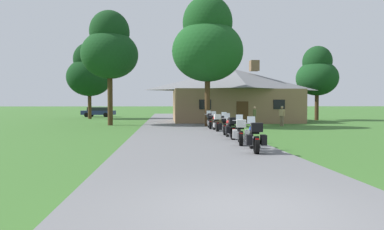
# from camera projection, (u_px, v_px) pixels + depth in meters

# --- Properties ---
(ground_plane) EXTENTS (500.00, 500.00, 0.00)m
(ground_plane) POSITION_uv_depth(u_px,v_px,m) (182.00, 128.00, 25.63)
(ground_plane) COLOR #386628
(asphalt_driveway) EXTENTS (6.40, 80.00, 0.06)m
(asphalt_driveway) POSITION_uv_depth(u_px,v_px,m) (184.00, 130.00, 23.63)
(asphalt_driveway) COLOR slate
(asphalt_driveway) RESTS_ON ground
(motorcycle_blue_nearest_to_camera) EXTENTS (0.88, 2.08, 1.30)m
(motorcycle_blue_nearest_to_camera) POSITION_uv_depth(u_px,v_px,m) (255.00, 137.00, 12.63)
(motorcycle_blue_nearest_to_camera) COLOR black
(motorcycle_blue_nearest_to_camera) RESTS_ON asphalt_driveway
(motorcycle_blue_second_in_row) EXTENTS (0.95, 2.07, 1.30)m
(motorcycle_blue_second_in_row) POSITION_uv_depth(u_px,v_px,m) (240.00, 132.00, 14.99)
(motorcycle_blue_second_in_row) COLOR black
(motorcycle_blue_second_in_row) RESTS_ON asphalt_driveway
(motorcycle_red_third_in_row) EXTENTS (0.72, 2.08, 1.30)m
(motorcycle_red_third_in_row) POSITION_uv_depth(u_px,v_px,m) (231.00, 128.00, 17.48)
(motorcycle_red_third_in_row) COLOR black
(motorcycle_red_third_in_row) RESTS_ON asphalt_driveway
(motorcycle_green_fourth_in_row) EXTENTS (0.90, 2.08, 1.30)m
(motorcycle_green_fourth_in_row) POSITION_uv_depth(u_px,v_px,m) (225.00, 125.00, 19.92)
(motorcycle_green_fourth_in_row) COLOR black
(motorcycle_green_fourth_in_row) RESTS_ON asphalt_driveway
(motorcycle_red_fifth_in_row) EXTENTS (0.66, 2.08, 1.30)m
(motorcycle_red_fifth_in_row) POSITION_uv_depth(u_px,v_px,m) (216.00, 122.00, 22.63)
(motorcycle_red_fifth_in_row) COLOR black
(motorcycle_red_fifth_in_row) RESTS_ON asphalt_driveway
(motorcycle_green_sixth_in_row) EXTENTS (0.66, 2.08, 1.30)m
(motorcycle_green_sixth_in_row) POSITION_uv_depth(u_px,v_px,m) (210.00, 121.00, 24.81)
(motorcycle_green_sixth_in_row) COLOR black
(motorcycle_green_sixth_in_row) RESTS_ON asphalt_driveway
(motorcycle_yellow_farthest_in_row) EXTENTS (0.66, 2.08, 1.30)m
(motorcycle_yellow_farthest_in_row) POSITION_uv_depth(u_px,v_px,m) (209.00, 119.00, 27.17)
(motorcycle_yellow_farthest_in_row) COLOR black
(motorcycle_yellow_farthest_in_row) RESTS_ON asphalt_driveway
(stone_lodge) EXTENTS (13.22, 8.97, 6.45)m
(stone_lodge) POSITION_uv_depth(u_px,v_px,m) (233.00, 95.00, 35.51)
(stone_lodge) COLOR #896B4C
(stone_lodge) RESTS_ON ground
(bystander_tan_shirt_near_lodge) EXTENTS (0.41, 0.42, 1.69)m
(bystander_tan_shirt_near_lodge) POSITION_uv_depth(u_px,v_px,m) (282.00, 115.00, 28.39)
(bystander_tan_shirt_near_lodge) COLOR #75664C
(bystander_tan_shirt_near_lodge) RESTS_ON ground
(bystander_olive_shirt_beside_signpost) EXTENTS (0.34, 0.51, 1.67)m
(bystander_olive_shirt_beside_signpost) POSITION_uv_depth(u_px,v_px,m) (255.00, 115.00, 27.53)
(bystander_olive_shirt_beside_signpost) COLOR #75664C
(bystander_olive_shirt_beside_signpost) RESTS_ON ground
(tree_right_of_lodge) EXTENTS (4.71, 4.71, 8.49)m
(tree_right_of_lodge) POSITION_uv_depth(u_px,v_px,m) (317.00, 73.00, 38.60)
(tree_right_of_lodge) COLOR #422D19
(tree_right_of_lodge) RESTS_ON ground
(tree_left_near) EXTENTS (4.91, 4.91, 9.96)m
(tree_left_near) POSITION_uv_depth(u_px,v_px,m) (110.00, 48.00, 29.28)
(tree_left_near) COLOR #422D19
(tree_left_near) RESTS_ON ground
(tree_by_lodge_front) EXTENTS (5.73, 5.73, 10.55)m
(tree_by_lodge_front) POSITION_uv_depth(u_px,v_px,m) (208.00, 43.00, 27.19)
(tree_by_lodge_front) COLOR #422D19
(tree_by_lodge_front) RESTS_ON ground
(tree_left_far) EXTENTS (5.55, 5.55, 9.51)m
(tree_left_far) POSITION_uv_depth(u_px,v_px,m) (89.00, 72.00, 42.25)
(tree_left_far) COLOR #422D19
(tree_left_far) RESTS_ON ground
(parked_navy_suv_far_left) EXTENTS (4.88, 2.73, 1.40)m
(parked_navy_suv_far_left) POSITION_uv_depth(u_px,v_px,m) (99.00, 112.00, 48.60)
(parked_navy_suv_far_left) COLOR navy
(parked_navy_suv_far_left) RESTS_ON ground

